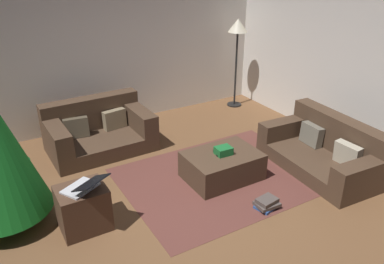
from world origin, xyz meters
name	(u,v)px	position (x,y,z in m)	size (l,w,h in m)	color
ground_plane	(188,219)	(0.00, 0.00, 0.00)	(6.40, 6.40, 0.00)	brown
rear_partition	(92,51)	(0.00, 3.14, 1.30)	(6.40, 0.12, 2.60)	silver
couch_left	(98,131)	(-0.31, 2.25, 0.28)	(1.54, 1.01, 0.74)	#473323
couch_right	(326,150)	(2.26, 0.05, 0.26)	(1.01, 1.75, 0.71)	#473323
ottoman	(222,166)	(0.84, 0.54, 0.18)	(0.97, 0.70, 0.37)	#473323
gift_box	(223,151)	(0.84, 0.53, 0.42)	(0.21, 0.17, 0.10)	#19662D
tv_remote	(217,153)	(0.77, 0.58, 0.38)	(0.05, 0.16, 0.02)	black
side_table	(83,208)	(-1.06, 0.45, 0.25)	(0.52, 0.44, 0.51)	#4C3323
laptop	(84,186)	(-1.03, 0.39, 0.56)	(0.52, 0.54, 0.19)	silver
book_stack	(267,203)	(0.92, -0.30, 0.06)	(0.31, 0.26, 0.13)	#2D5193
corner_lamp	(238,32)	(2.58, 2.66, 1.43)	(0.36, 0.36, 1.67)	black
area_rug	(222,177)	(0.84, 0.54, 0.00)	(2.60, 2.00, 0.01)	brown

